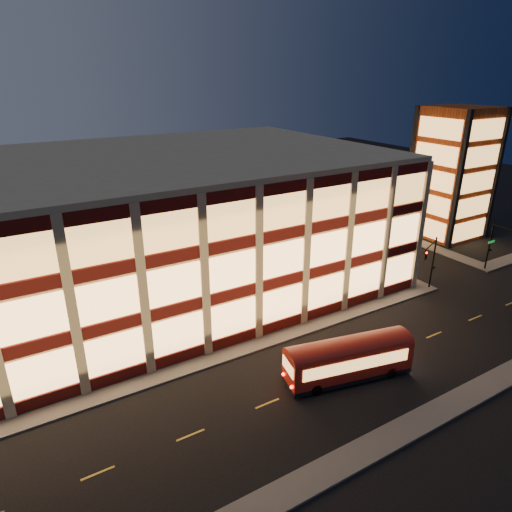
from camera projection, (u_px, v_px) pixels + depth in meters
ground at (249, 354)px, 38.70m from camera, size 200.00×200.00×0.00m
sidewalk_office_south at (212, 358)px, 38.04m from camera, size 54.00×2.00×0.15m
sidewalk_office_east at (331, 244)px, 63.14m from camera, size 2.00×30.00×0.15m
sidewalk_tower_west at (388, 231)px, 68.39m from camera, size 2.00×30.00×0.15m
sidewalk_near at (354, 457)px, 28.35m from camera, size 100.00×2.00×0.15m
office_building at (145, 225)px, 48.02m from camera, size 50.45×30.45×14.50m
stair_tower at (452, 174)px, 63.86m from camera, size 8.60×8.60×18.00m
traffic_signal_far at (430, 258)px, 47.93m from camera, size 3.79×1.87×6.00m
traffic_signal_right at (502, 241)px, 52.63m from camera, size 1.20×4.37×6.00m
trolley_bus at (349, 357)px, 35.14m from camera, size 10.35×4.60×3.40m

